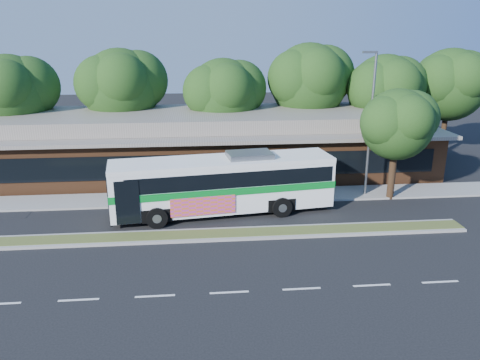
{
  "coord_description": "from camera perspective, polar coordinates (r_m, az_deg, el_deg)",
  "views": [
    {
      "loc": [
        -1.13,
        -21.75,
        10.17
      ],
      "look_at": [
        1.26,
        3.79,
        2.0
      ],
      "focal_mm": 35.0,
      "sensor_mm": 36.0,
      "label": 1
    }
  ],
  "objects": [
    {
      "name": "ground",
      "position": [
        24.03,
        -2.17,
        -7.38
      ],
      "size": [
        120.0,
        120.0,
        0.0
      ],
      "primitive_type": "plane",
      "color": "black",
      "rests_on": "ground"
    },
    {
      "name": "sidewalk_tree",
      "position": [
        30.33,
        19.09,
        6.63
      ],
      "size": [
        4.84,
        4.34,
        6.94
      ],
      "color": "black",
      "rests_on": "ground"
    },
    {
      "name": "tree_bg_f",
      "position": [
        43.79,
        24.64,
        10.72
      ],
      "size": [
        6.69,
        6.0,
        8.92
      ],
      "color": "black",
      "rests_on": "ground"
    },
    {
      "name": "sidewalk",
      "position": [
        29.93,
        -2.88,
        -2.1
      ],
      "size": [
        44.0,
        2.6,
        0.12
      ],
      "primitive_type": "cube",
      "color": "gray",
      "rests_on": "ground"
    },
    {
      "name": "transit_bus",
      "position": [
        26.87,
        -1.99,
        -0.06
      ],
      "size": [
        12.97,
        4.43,
        3.57
      ],
      "rotation": [
        0.0,
        0.0,
        0.13
      ],
      "color": "white",
      "rests_on": "ground"
    },
    {
      "name": "lamp_post",
      "position": [
        30.2,
        15.6,
        6.98
      ],
      "size": [
        0.93,
        0.18,
        9.07
      ],
      "color": "slate",
      "rests_on": "ground"
    },
    {
      "name": "tree_bg_b",
      "position": [
        38.49,
        -13.71,
        11.18
      ],
      "size": [
        6.69,
        6.0,
        9.0
      ],
      "color": "black",
      "rests_on": "ground"
    },
    {
      "name": "tree_bg_c",
      "position": [
        37.25,
        -1.43,
        10.61
      ],
      "size": [
        6.24,
        5.6,
        8.26
      ],
      "color": "black",
      "rests_on": "ground"
    },
    {
      "name": "median_strip",
      "position": [
        24.55,
        -2.25,
        -6.63
      ],
      "size": [
        26.0,
        1.1,
        0.15
      ],
      "primitive_type": "cube",
      "color": "#4A5222",
      "rests_on": "ground"
    },
    {
      "name": "tree_bg_d",
      "position": [
        39.27,
        8.99,
        11.98
      ],
      "size": [
        6.91,
        6.2,
        9.37
      ],
      "color": "black",
      "rests_on": "ground"
    },
    {
      "name": "tree_bg_e",
      "position": [
        40.27,
        17.7,
        10.54
      ],
      "size": [
        6.47,
        5.8,
        8.5
      ],
      "color": "black",
      "rests_on": "ground"
    },
    {
      "name": "tree_bg_a",
      "position": [
        39.5,
        -25.62,
        9.72
      ],
      "size": [
        6.47,
        5.8,
        8.63
      ],
      "color": "black",
      "rests_on": "ground"
    },
    {
      "name": "plaza_building",
      "position": [
        35.67,
        -3.41,
        4.61
      ],
      "size": [
        33.2,
        11.2,
        4.45
      ],
      "color": "brown",
      "rests_on": "ground"
    }
  ]
}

